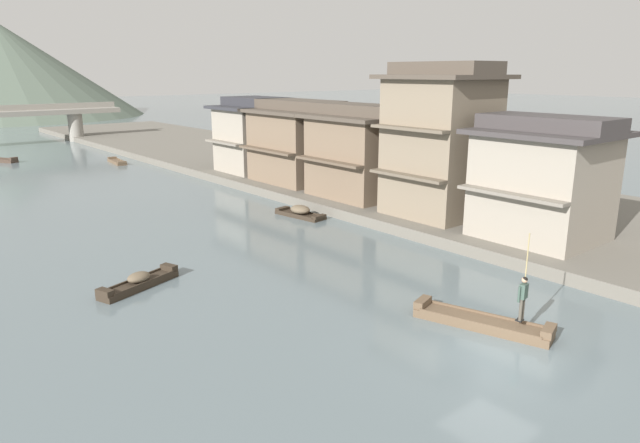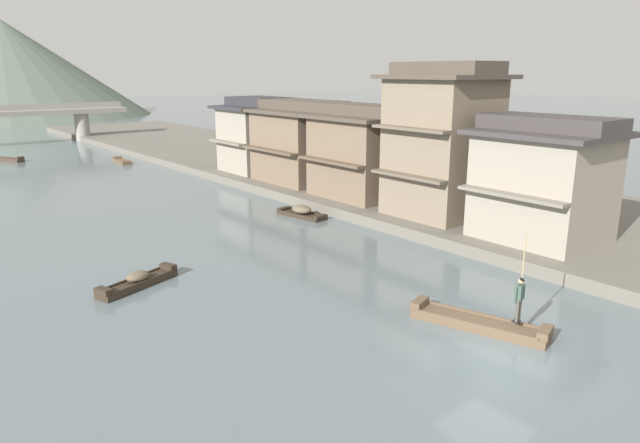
# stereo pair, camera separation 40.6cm
# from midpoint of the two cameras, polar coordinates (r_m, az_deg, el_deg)

# --- Properties ---
(ground_plane) EXTENTS (400.00, 400.00, 0.00)m
(ground_plane) POSITION_cam_midpoint_polar(r_m,az_deg,el_deg) (19.32, 16.49, -13.02)
(ground_plane) COLOR slate
(riverbank_right) EXTENTS (18.00, 110.00, 0.62)m
(riverbank_right) POSITION_cam_midpoint_polar(r_m,az_deg,el_deg) (50.90, -0.95, 5.18)
(riverbank_right) COLOR #6B665B
(riverbank_right) RESTS_ON ground
(boat_foreground_poled) EXTENTS (2.45, 4.92, 0.57)m
(boat_foreground_poled) POSITION_cam_midpoint_polar(r_m,az_deg,el_deg) (21.27, 15.35, -9.71)
(boat_foreground_poled) COLOR brown
(boat_foreground_poled) RESTS_ON ground
(boatman_person) EXTENTS (0.56, 0.29, 3.04)m
(boatman_person) POSITION_cam_midpoint_polar(r_m,az_deg,el_deg) (20.47, 19.16, -6.80)
(boatman_person) COLOR black
(boatman_person) RESTS_ON boat_foreground_poled
(boat_moored_nearest) EXTENTS (1.62, 3.62, 0.73)m
(boat_moored_nearest) POSITION_cam_midpoint_polar(r_m,az_deg,el_deg) (35.64, -2.32, 0.93)
(boat_moored_nearest) COLOR #33281E
(boat_moored_nearest) RESTS_ON ground
(boat_moored_second) EXTENTS (1.31, 4.01, 0.40)m
(boat_moored_second) POSITION_cam_midpoint_polar(r_m,az_deg,el_deg) (60.34, -19.86, 5.66)
(boat_moored_second) COLOR brown
(boat_moored_second) RESTS_ON ground
(boat_moored_far) EXTENTS (3.84, 2.04, 0.68)m
(boat_moored_far) POSITION_cam_midpoint_polar(r_m,az_deg,el_deg) (25.26, -18.12, -5.81)
(boat_moored_far) COLOR #33281E
(boat_moored_far) RESTS_ON ground
(house_waterfront_nearest) EXTENTS (6.14, 6.45, 6.14)m
(house_waterfront_nearest) POSITION_cam_midpoint_polar(r_m,az_deg,el_deg) (30.41, 21.08, 3.97)
(house_waterfront_nearest) COLOR gray
(house_waterfront_nearest) RESTS_ON riverbank_right
(house_waterfront_second) EXTENTS (6.08, 6.02, 8.74)m
(house_waterfront_second) POSITION_cam_midpoint_polar(r_m,az_deg,el_deg) (33.78, 11.65, 7.88)
(house_waterfront_second) COLOR #7F705B
(house_waterfront_second) RESTS_ON riverbank_right
(house_waterfront_tall) EXTENTS (5.79, 6.83, 6.14)m
(house_waterfront_tall) POSITION_cam_midpoint_polar(r_m,az_deg,el_deg) (38.36, 3.58, 6.99)
(house_waterfront_tall) COLOR #75604C
(house_waterfront_tall) RESTS_ON riverbank_right
(house_waterfront_narrow) EXTENTS (6.71, 7.24, 6.14)m
(house_waterfront_narrow) POSITION_cam_midpoint_polar(r_m,az_deg,el_deg) (44.00, -2.33, 8.00)
(house_waterfront_narrow) COLOR #75604C
(house_waterfront_narrow) RESTS_ON riverbank_right
(house_waterfront_far) EXTENTS (7.08, 5.77, 6.14)m
(house_waterfront_far) POSITION_cam_midpoint_polar(r_m,az_deg,el_deg) (49.07, -6.54, 8.64)
(house_waterfront_far) COLOR gray
(house_waterfront_far) RESTS_ON riverbank_right
(stone_bridge) EXTENTS (28.18, 2.40, 4.84)m
(stone_bridge) POSITION_cam_midpoint_polar(r_m,az_deg,el_deg) (79.63, -29.41, 8.90)
(stone_bridge) COLOR gray
(stone_bridge) RESTS_ON ground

